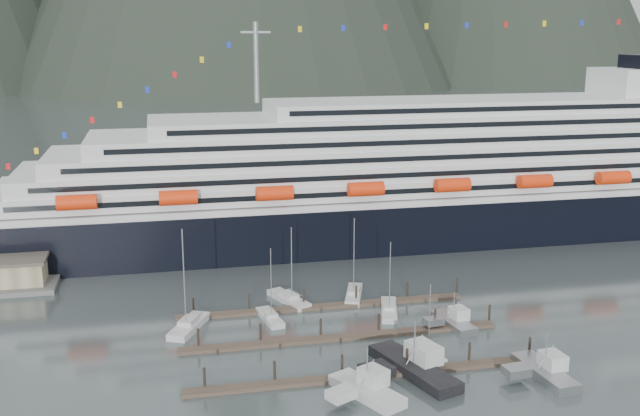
# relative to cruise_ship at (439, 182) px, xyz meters

# --- Properties ---
(ground) EXTENTS (1600.00, 1600.00, 0.00)m
(ground) POSITION_rel_cruise_ship_xyz_m (-30.03, -54.94, -12.04)
(ground) COLOR #4F5B5D
(ground) RESTS_ON ground
(cruise_ship) EXTENTS (210.00, 30.40, 50.30)m
(cruise_ship) POSITION_rel_cruise_ship_xyz_m (0.00, 0.00, 0.00)
(cruise_ship) COLOR black
(cruise_ship) RESTS_ON ground
(dock_near) EXTENTS (48.18, 2.28, 3.20)m
(dock_near) POSITION_rel_cruise_ship_xyz_m (-34.95, -64.89, -11.73)
(dock_near) COLOR #43372B
(dock_near) RESTS_ON ground
(dock_mid) EXTENTS (48.18, 2.28, 3.20)m
(dock_mid) POSITION_rel_cruise_ship_xyz_m (-34.95, -51.89, -11.73)
(dock_mid) COLOR #43372B
(dock_mid) RESTS_ON ground
(dock_far) EXTENTS (48.18, 2.28, 3.20)m
(dock_far) POSITION_rel_cruise_ship_xyz_m (-34.95, -38.89, -11.73)
(dock_far) COLOR #43372B
(dock_far) RESTS_ON ground
(sailboat_a) EXTENTS (7.09, 10.51, 16.72)m
(sailboat_a) POSITION_rel_cruise_ship_xyz_m (-57.03, -43.41, -11.57)
(sailboat_a) COLOR #B6B6B6
(sailboat_a) RESTS_ON ground
(sailboat_c) EXTENTS (3.60, 8.60, 12.41)m
(sailboat_c) POSITION_rel_cruise_ship_xyz_m (-44.34, -42.37, -11.64)
(sailboat_c) COLOR #B6B6B6
(sailboat_c) RESTS_ON ground
(sailboat_d) EXTENTS (5.20, 10.49, 12.58)m
(sailboat_d) POSITION_rel_cruise_ship_xyz_m (-24.98, -43.23, -11.64)
(sailboat_d) COLOR #B6B6B6
(sailboat_d) RESTS_ON ground
(sailboat_e) EXTENTS (6.21, 10.48, 13.67)m
(sailboat_e) POSITION_rel_cruise_ship_xyz_m (-40.01, -34.95, -11.62)
(sailboat_e) COLOR #B6B6B6
(sailboat_e) RESTS_ON ground
(sailboat_g) EXTENTS (5.46, 10.13, 14.57)m
(sailboat_g) POSITION_rel_cruise_ship_xyz_m (-28.66, -34.95, -11.62)
(sailboat_g) COLOR #B6B6B6
(sailboat_g) RESTS_ON ground
(sailboat_h) EXTENTS (3.86, 7.98, 11.17)m
(sailboat_h) POSITION_rel_cruise_ship_xyz_m (-25.10, -60.35, -11.65)
(sailboat_h) COLOR #B6B6B6
(sailboat_h) RESTS_ON ground
(trawler_b) EXTENTS (9.77, 11.37, 7.09)m
(trawler_b) POSITION_rel_cruise_ship_xyz_m (-36.48, -70.00, -11.14)
(trawler_b) COLOR #B6B6B6
(trawler_b) RESTS_ON ground
(trawler_c) EXTENTS (12.39, 16.28, 8.11)m
(trawler_c) POSITION_rel_cruise_ship_xyz_m (-28.65, -65.21, -11.05)
(trawler_c) COLOR black
(trawler_c) RESTS_ON ground
(trawler_d) EXTENTS (8.61, 11.60, 6.74)m
(trawler_d) POSITION_rel_cruise_ship_xyz_m (-12.16, -69.95, -11.17)
(trawler_d) COLOR #939699
(trawler_d) RESTS_ON ground
(trawler_e) EXTENTS (7.43, 9.73, 6.03)m
(trawler_e) POSITION_rel_cruise_ship_xyz_m (-17.13, -50.93, -11.23)
(trawler_e) COLOR #939699
(trawler_e) RESTS_ON ground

